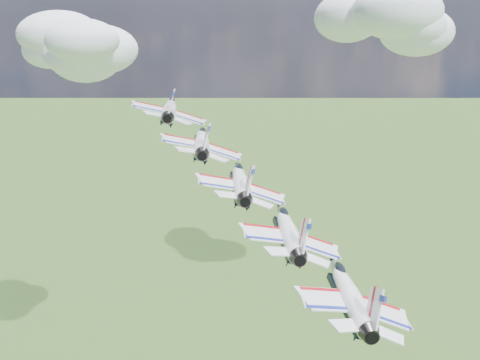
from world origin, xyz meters
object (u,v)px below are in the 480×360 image
(jet_1, at_px, (202,141))
(jet_2, at_px, (240,180))
(jet_0, at_px, (170,108))
(jet_3, at_px, (287,229))
(jet_4, at_px, (348,291))

(jet_1, bearing_deg, jet_2, -62.33)
(jet_0, relative_size, jet_2, 1.00)
(jet_1, distance_m, jet_2, 11.33)
(jet_2, height_order, jet_3, jet_2)
(jet_0, relative_size, jet_4, 1.00)
(jet_1, height_order, jet_3, jet_1)
(jet_3, height_order, jet_4, jet_3)
(jet_0, height_order, jet_4, jet_0)
(jet_1, bearing_deg, jet_4, -62.33)
(jet_0, distance_m, jet_3, 33.99)
(jet_0, distance_m, jet_1, 11.33)
(jet_2, distance_m, jet_4, 22.66)
(jet_3, xyz_separation_m, jet_4, (8.41, -6.91, -3.16))
(jet_0, bearing_deg, jet_1, -62.33)
(jet_1, relative_size, jet_3, 1.00)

